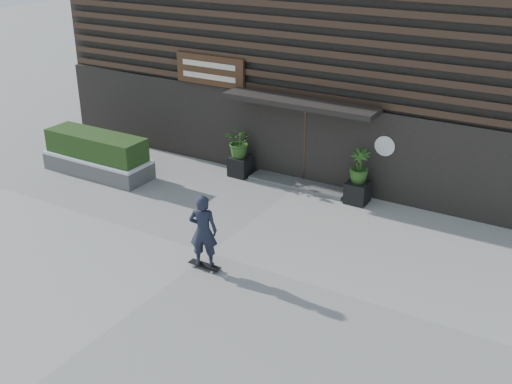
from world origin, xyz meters
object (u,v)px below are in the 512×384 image
Objects in this scene: raised_bed at (99,166)px; skateboarder at (203,231)px; planter_pot_right at (357,192)px; planter_pot_left at (240,166)px.

skateboarder is (6.02, -2.93, 0.69)m from raised_bed.
skateboarder is (-1.61, -5.02, 0.64)m from planter_pot_right.
raised_bed is (-3.83, -2.10, -0.05)m from planter_pot_left.
raised_bed is at bearing 154.08° from skateboarder.
planter_pot_right is at bearing 72.28° from skateboarder.
planter_pot_right is 7.91m from raised_bed.
planter_pot_left is at bearing 180.00° from planter_pot_right.
planter_pot_right is (3.80, 0.00, 0.00)m from planter_pot_left.
raised_bed is 1.94× the size of skateboarder.
raised_bed is (-7.63, -2.10, -0.05)m from planter_pot_right.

